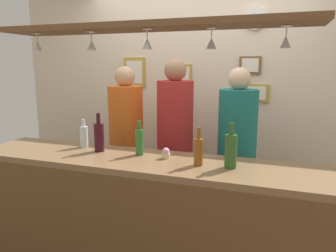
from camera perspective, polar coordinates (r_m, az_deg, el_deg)
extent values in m
cube|color=beige|center=(3.59, 5.26, 4.59)|extent=(4.40, 0.06, 2.60)
cube|color=brown|center=(2.29, -3.72, -6.50)|extent=(2.70, 0.55, 0.04)
cube|color=brown|center=(2.29, -6.18, -20.73)|extent=(2.65, 0.04, 0.99)
cube|color=brown|center=(2.24, -3.51, 17.35)|extent=(2.20, 0.36, 0.04)
cylinder|color=silver|center=(2.67, -22.42, 15.03)|extent=(0.06, 0.06, 0.00)
cylinder|color=silver|center=(2.67, -22.37, 14.44)|extent=(0.01, 0.01, 0.06)
cone|color=silver|center=(2.66, -22.27, 13.05)|extent=(0.07, 0.07, 0.08)
cylinder|color=silver|center=(2.41, -13.59, 16.05)|extent=(0.06, 0.06, 0.00)
cylinder|color=silver|center=(2.41, -13.56, 15.40)|extent=(0.01, 0.01, 0.06)
cone|color=silver|center=(2.41, -13.49, 13.86)|extent=(0.07, 0.07, 0.08)
cylinder|color=silver|center=(2.18, -3.74, 16.91)|extent=(0.06, 0.06, 0.00)
cylinder|color=silver|center=(2.18, -3.74, 16.19)|extent=(0.01, 0.01, 0.06)
cone|color=silver|center=(2.17, -3.71, 14.48)|extent=(0.07, 0.07, 0.08)
cylinder|color=silver|center=(2.15, 7.83, 16.93)|extent=(0.06, 0.06, 0.00)
cylinder|color=silver|center=(2.14, 7.81, 16.20)|extent=(0.01, 0.01, 0.06)
cone|color=silver|center=(2.14, 7.76, 14.46)|extent=(0.07, 0.07, 0.08)
cylinder|color=silver|center=(2.12, 20.48, 16.43)|extent=(0.06, 0.06, 0.00)
cylinder|color=silver|center=(2.12, 20.43, 15.69)|extent=(0.01, 0.01, 0.06)
cone|color=silver|center=(2.11, 20.31, 13.94)|extent=(0.07, 0.07, 0.08)
cube|color=#2D334C|center=(3.39, -7.22, -11.64)|extent=(0.17, 0.18, 0.80)
cylinder|color=orange|center=(3.18, -7.54, 0.88)|extent=(0.34, 0.34, 0.69)
sphere|color=tan|center=(3.13, -7.74, 8.76)|extent=(0.20, 0.20, 0.20)
cube|color=#2D334C|center=(3.20, 1.21, -12.62)|extent=(0.17, 0.18, 0.83)
cylinder|color=red|center=(2.98, 1.27, 1.19)|extent=(0.34, 0.34, 0.72)
sphere|color=#9E7556|center=(2.93, 1.31, 9.94)|extent=(0.21, 0.21, 0.21)
cube|color=#2D334C|center=(3.10, 11.76, -14.06)|extent=(0.17, 0.18, 0.79)
cylinder|color=#1E7A75|center=(2.87, 12.33, -0.47)|extent=(0.34, 0.34, 0.69)
sphere|color=beige|center=(2.81, 12.69, 8.23)|extent=(0.20, 0.20, 0.20)
cylinder|color=silver|center=(2.68, -14.81, -1.89)|extent=(0.06, 0.06, 0.17)
cylinder|color=silver|center=(2.65, -14.93, 0.53)|extent=(0.03, 0.03, 0.06)
cylinder|color=#336B2D|center=(2.37, -5.12, -2.93)|extent=(0.06, 0.06, 0.19)
cylinder|color=#336B2D|center=(2.35, -5.18, 0.15)|extent=(0.03, 0.03, 0.07)
cylinder|color=#380F19|center=(2.51, -12.24, -2.01)|extent=(0.08, 0.08, 0.22)
cylinder|color=#380F19|center=(2.48, -12.38, 1.37)|extent=(0.03, 0.03, 0.08)
cylinder|color=brown|center=(2.13, 5.47, -4.68)|extent=(0.06, 0.06, 0.18)
cylinder|color=brown|center=(2.10, 5.53, -1.27)|extent=(0.03, 0.03, 0.08)
cylinder|color=#2D5623|center=(2.11, 11.17, -4.48)|extent=(0.08, 0.08, 0.22)
cylinder|color=#2D5623|center=(2.07, 11.33, -0.48)|extent=(0.03, 0.03, 0.08)
cylinder|color=beige|center=(2.29, -0.37, -5.32)|extent=(0.06, 0.06, 0.04)
sphere|color=pink|center=(2.29, -0.38, -4.55)|extent=(0.05, 0.05, 0.05)
cube|color=#B29338|center=(3.56, 2.82, 8.89)|extent=(0.18, 0.02, 0.26)
cube|color=white|center=(3.55, 2.76, 8.88)|extent=(0.14, 0.01, 0.20)
cube|color=#B29338|center=(3.77, -5.98, 9.53)|extent=(0.26, 0.02, 0.34)
cube|color=white|center=(3.76, -6.06, 9.52)|extent=(0.20, 0.01, 0.26)
cube|color=brown|center=(3.43, 14.49, 10.49)|extent=(0.22, 0.02, 0.18)
cube|color=white|center=(3.42, 14.48, 10.49)|extent=(0.17, 0.01, 0.14)
cube|color=#B29338|center=(3.44, 15.19, 5.73)|extent=(0.30, 0.02, 0.18)
cube|color=white|center=(3.43, 15.18, 5.71)|extent=(0.23, 0.01, 0.14)
cylinder|color=white|center=(3.45, 15.30, 18.09)|extent=(0.22, 0.03, 0.22)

